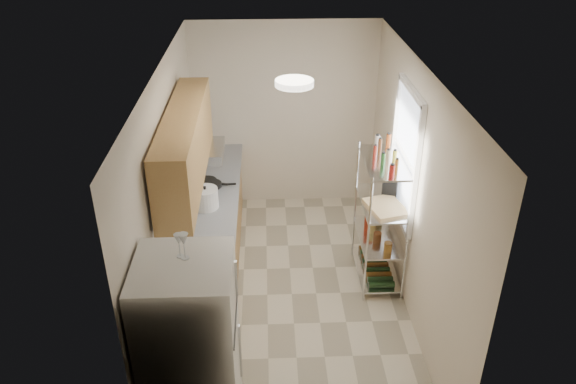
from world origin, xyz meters
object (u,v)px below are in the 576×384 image
cutting_board (386,207)px  rice_cooker (205,198)px  frying_pan_large (207,181)px  refrigerator (192,355)px  espresso_machine (391,182)px

cutting_board → rice_cooker: bearing=171.4°
rice_cooker → frying_pan_large: rice_cooker is taller
refrigerator → frying_pan_large: (-0.11, 2.83, 0.05)m
rice_cooker → espresso_machine: espresso_machine is taller
rice_cooker → cutting_board: 1.99m
refrigerator → cutting_board: bearing=45.6°
refrigerator → rice_cooker: (-0.07, 2.23, 0.15)m
cutting_board → refrigerator: bearing=-134.4°
frying_pan_large → espresso_machine: bearing=7.5°
refrigerator → frying_pan_large: refrigerator is taller
frying_pan_large → cutting_board: cutting_board is taller
rice_cooker → espresso_machine: size_ratio=1.01×
rice_cooker → espresso_machine: bearing=1.3°
rice_cooker → frying_pan_large: size_ratio=1.22×
frying_pan_large → espresso_machine: 2.20m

